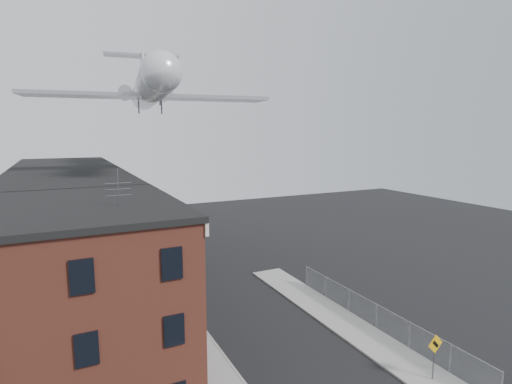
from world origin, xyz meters
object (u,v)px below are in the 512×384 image
Objects in this scene: warning_sign at (435,350)px; car_far at (153,236)px; car_near at (178,282)px; street_tree at (139,230)px; car_mid at (168,260)px; utility_pole at (156,242)px; airplane at (150,88)px.

warning_sign is 37.70m from car_far.
car_near is (-9.20, 19.73, -1.28)m from warning_sign.
street_tree is at bearing 110.58° from warning_sign.
car_far is (-7.83, 36.85, -1.28)m from warning_sign.
car_near is at bearing -79.72° from street_tree.
warning_sign is at bearing -75.58° from car_far.
car_far is at bearing 68.95° from street_tree.
street_tree is at bearing 130.35° from car_mid.
street_tree is at bearing 105.31° from car_near.
car_near is at bearing -96.78° from car_mid.
car_near is (2.00, 0.70, -4.07)m from utility_pole.
car_near is at bearing -85.07° from airplane.
car_far is at bearing 79.85° from airplane.
warning_sign is 0.71× the size of car_mid.
car_mid is at bearing 88.73° from car_near.
street_tree is 0.20× the size of airplane.
warning_sign is 0.68× the size of car_far.
warning_sign is 0.31× the size of utility_pole.
street_tree is 1.47× the size of car_near.
car_near is 0.86× the size of car_far.
car_near is (1.67, -9.22, -2.85)m from street_tree.
car_near is at bearing 19.39° from utility_pole.
utility_pole is 4.59m from car_near.
airplane reaches higher than street_tree.
airplane is at bearing 78.46° from utility_pole.
airplane reaches higher than car_far.
street_tree is 8.94m from car_far.
car_mid is at bearing 2.90° from airplane.
warning_sign reaches higher than car_far.
utility_pole is 1.73× the size of street_tree.
car_mid is at bearing -91.10° from car_far.
utility_pole reaches higher than warning_sign.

